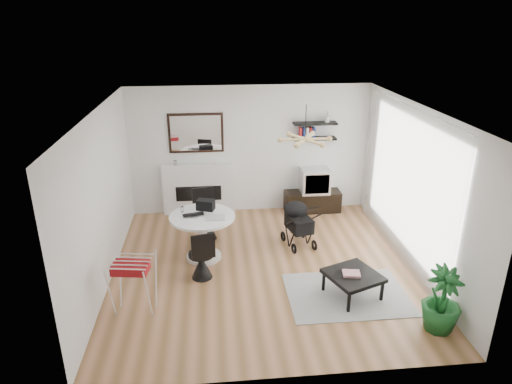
{
  "coord_description": "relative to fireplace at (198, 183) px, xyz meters",
  "views": [
    {
      "loc": [
        -0.79,
        -6.67,
        4.04
      ],
      "look_at": [
        -0.08,
        0.4,
        1.23
      ],
      "focal_mm": 32.0,
      "sensor_mm": 36.0,
      "label": 1
    }
  ],
  "objects": [
    {
      "name": "shelf_lower",
      "position": [
        2.44,
        -0.05,
        0.91
      ],
      "size": [
        0.9,
        0.25,
        0.04
      ],
      "primitive_type": "cube",
      "color": "black",
      "rests_on": "wall_back"
    },
    {
      "name": "wall_left",
      "position": [
        -1.4,
        -2.42,
        0.66
      ],
      "size": [
        0.0,
        5.0,
        5.0
      ],
      "primitive_type": "plane",
      "rotation": [
        1.57,
        0.0,
        1.57
      ],
      "color": "white",
      "rests_on": "floor"
    },
    {
      "name": "shelf_upper",
      "position": [
        2.44,
        -0.05,
        1.23
      ],
      "size": [
        0.9,
        0.25,
        0.04
      ],
      "primitive_type": "cube",
      "color": "black",
      "rests_on": "wall_back"
    },
    {
      "name": "laptop",
      "position": [
        -0.03,
        -2.02,
        0.15
      ],
      "size": [
        0.4,
        0.31,
        0.03
      ],
      "primitive_type": "imported",
      "rotation": [
        0.0,
        0.0,
        0.22
      ],
      "color": "black",
      "rests_on": "dining_table"
    },
    {
      "name": "rug",
      "position": [
        2.3,
        -3.33,
        -0.68
      ],
      "size": [
        1.83,
        1.32,
        0.01
      ],
      "primitive_type": "cube",
      "color": "#9B9B9B",
      "rests_on": "floor"
    },
    {
      "name": "dining_table",
      "position": [
        0.1,
        -1.97,
        -0.14
      ],
      "size": [
        1.12,
        1.12,
        0.82
      ],
      "color": "white",
      "rests_on": "floor"
    },
    {
      "name": "potted_plant",
      "position": [
        3.3,
        -4.24,
        -0.22
      ],
      "size": [
        0.64,
        0.64,
        0.93
      ],
      "primitive_type": "imported",
      "rotation": [
        0.0,
        0.0,
        0.28
      ],
      "color": "#195923",
      "rests_on": "floor"
    },
    {
      "name": "coffee_table",
      "position": [
        2.36,
        -3.36,
        -0.34
      ],
      "size": [
        0.94,
        0.94,
        0.37
      ],
      "rotation": [
        0.0,
        0.0,
        0.38
      ],
      "color": "black",
      "rests_on": "rug"
    },
    {
      "name": "tv_console",
      "position": [
        2.44,
        -0.14,
        -0.46
      ],
      "size": [
        1.2,
        0.42,
        0.45
      ],
      "primitive_type": "cube",
      "color": "black",
      "rests_on": "floor"
    },
    {
      "name": "ceiling",
      "position": [
        1.1,
        -2.42,
        2.01
      ],
      "size": [
        5.0,
        5.0,
        0.0
      ],
      "primitive_type": "plane",
      "color": "white",
      "rests_on": "wall_back"
    },
    {
      "name": "wall_right",
      "position": [
        3.6,
        -2.42,
        0.66
      ],
      "size": [
        0.0,
        5.0,
        5.0
      ],
      "primitive_type": "plane",
      "rotation": [
        1.57,
        0.0,
        -1.57
      ],
      "color": "white",
      "rests_on": "floor"
    },
    {
      "name": "fireplace",
      "position": [
        0.0,
        0.0,
        0.0
      ],
      "size": [
        1.5,
        0.17,
        2.16
      ],
      "color": "white",
      "rests_on": "floor"
    },
    {
      "name": "newspaper",
      "position": [
        0.32,
        -2.08,
        0.14
      ],
      "size": [
        0.33,
        0.27,
        0.01
      ],
      "primitive_type": "cube",
      "rotation": [
        0.0,
        0.0,
        -0.01
      ],
      "color": "beige",
      "rests_on": "dining_table"
    },
    {
      "name": "pendant_lamp",
      "position": [
        1.8,
        -2.12,
        1.46
      ],
      "size": [
        0.9,
        0.9,
        0.1
      ],
      "primitive_type": null,
      "color": "tan",
      "rests_on": "ceiling"
    },
    {
      "name": "drinking_glass",
      "position": [
        -0.24,
        -1.78,
        0.18
      ],
      "size": [
        0.06,
        0.06,
        0.1
      ],
      "primitive_type": "cylinder",
      "color": "white",
      "rests_on": "dining_table"
    },
    {
      "name": "chair_far",
      "position": [
        0.15,
        -1.21,
        -0.38
      ],
      "size": [
        0.48,
        0.5,
        0.97
      ],
      "rotation": [
        0.0,
        0.0,
        0.2
      ],
      "color": "black",
      "rests_on": "floor"
    },
    {
      "name": "sheer_curtain",
      "position": [
        3.5,
        -2.22,
        0.66
      ],
      "size": [
        0.04,
        3.6,
        2.6
      ],
      "primitive_type": "cube",
      "color": "white",
      "rests_on": "wall_right"
    },
    {
      "name": "chair_near",
      "position": [
        0.08,
        -2.62,
        -0.41
      ],
      "size": [
        0.44,
        0.45,
        0.87
      ],
      "rotation": [
        0.0,
        0.0,
        3.39
      ],
      "color": "black",
      "rests_on": "floor"
    },
    {
      "name": "crt_tv",
      "position": [
        2.47,
        -0.15,
        0.02
      ],
      "size": [
        0.6,
        0.52,
        0.52
      ],
      "color": "silver",
      "rests_on": "tv_console"
    },
    {
      "name": "magazines",
      "position": [
        2.32,
        -3.38,
        -0.28
      ],
      "size": [
        0.28,
        0.24,
        0.04
      ],
      "primitive_type": "cube",
      "rotation": [
        0.0,
        0.0,
        -0.16
      ],
      "color": "#B62D3D",
      "rests_on": "coffee_table"
    },
    {
      "name": "wall_back",
      "position": [
        1.1,
        0.08,
        0.66
      ],
      "size": [
        5.0,
        0.0,
        5.0
      ],
      "primitive_type": "plane",
      "rotation": [
        1.57,
        0.0,
        0.0
      ],
      "color": "white",
      "rests_on": "floor"
    },
    {
      "name": "drying_rack",
      "position": [
        -0.86,
        -3.43,
        -0.24
      ],
      "size": [
        0.64,
        0.61,
        0.85
      ],
      "rotation": [
        0.0,
        0.0,
        -0.16
      ],
      "color": "white",
      "rests_on": "floor"
    },
    {
      "name": "stroller",
      "position": [
        1.84,
        -1.61,
        -0.3
      ],
      "size": [
        0.6,
        0.79,
        0.9
      ],
      "rotation": [
        0.0,
        0.0,
        0.23
      ],
      "color": "black",
      "rests_on": "floor"
    },
    {
      "name": "black_bag",
      "position": [
        0.17,
        -1.72,
        0.22
      ],
      "size": [
        0.34,
        0.27,
        0.18
      ],
      "primitive_type": "cube",
      "rotation": [
        0.0,
        0.0,
        -0.32
      ],
      "color": "black",
      "rests_on": "dining_table"
    },
    {
      "name": "floor",
      "position": [
        1.1,
        -2.42,
        -0.69
      ],
      "size": [
        5.0,
        5.0,
        0.0
      ],
      "primitive_type": "plane",
      "color": "brown",
      "rests_on": "ground"
    }
  ]
}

